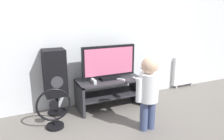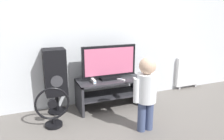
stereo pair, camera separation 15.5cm
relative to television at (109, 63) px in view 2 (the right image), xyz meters
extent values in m
plane|color=slate|center=(0.00, -0.26, -0.72)|extent=(16.00, 16.00, 0.00)
cube|color=silver|center=(0.00, 0.29, 0.58)|extent=(10.00, 0.06, 2.60)
cube|color=#2D2D33|center=(0.00, -0.02, -0.27)|extent=(1.02, 0.47, 0.03)
cube|color=#2D2D33|center=(0.00, -0.02, -0.51)|extent=(0.98, 0.43, 0.02)
cube|color=#2D2D33|center=(-0.49, -0.02, -0.49)|extent=(0.04, 0.47, 0.46)
cube|color=#2D2D33|center=(0.49, -0.02, -0.49)|extent=(0.04, 0.47, 0.46)
cube|color=black|center=(0.00, 0.00, -0.24)|extent=(0.30, 0.20, 0.04)
cube|color=black|center=(0.00, 0.00, 0.03)|extent=(0.86, 0.05, 0.48)
cube|color=#D8668C|center=(0.00, -0.03, 0.03)|extent=(0.79, 0.01, 0.41)
cube|color=white|center=(-0.29, -0.08, -0.23)|extent=(0.04, 0.18, 0.05)
cube|color=#3F8CE5|center=(-0.29, -0.17, -0.23)|extent=(0.03, 0.00, 0.01)
cube|color=white|center=(0.36, -0.20, -0.25)|extent=(0.04, 0.13, 0.02)
cylinder|color=#337FD8|center=(0.36, -0.20, -0.23)|extent=(0.01, 0.01, 0.00)
cube|color=white|center=(0.14, -0.15, -0.25)|extent=(0.10, 0.13, 0.02)
cylinder|color=#337FD8|center=(0.14, -0.15, -0.23)|extent=(0.01, 0.01, 0.00)
cylinder|color=#3F4C72|center=(0.11, -0.86, -0.52)|extent=(0.10, 0.10, 0.40)
cylinder|color=#3F4C72|center=(0.22, -0.86, -0.52)|extent=(0.10, 0.10, 0.40)
cylinder|color=white|center=(0.16, -0.86, -0.14)|extent=(0.24, 0.24, 0.36)
sphere|color=beige|center=(0.16, -0.86, 0.14)|extent=(0.21, 0.21, 0.21)
cylinder|color=white|center=(0.02, -0.86, -0.16)|extent=(0.08, 0.08, 0.30)
cylinder|color=white|center=(0.31, -0.71, -0.01)|extent=(0.08, 0.30, 0.08)
sphere|color=beige|center=(0.31, -0.56, -0.01)|extent=(0.09, 0.09, 0.09)
cube|color=white|center=(0.31, -0.52, -0.01)|extent=(0.03, 0.13, 0.02)
cylinder|color=black|center=(-0.81, 0.10, -0.71)|extent=(0.28, 0.28, 0.02)
cylinder|color=black|center=(-0.81, 0.10, -0.57)|extent=(0.05, 0.05, 0.29)
cube|color=black|center=(-0.81, 0.10, -0.09)|extent=(0.31, 0.28, 0.68)
cylinder|color=#38383D|center=(-0.81, -0.04, -0.19)|extent=(0.17, 0.01, 0.17)
cylinder|color=black|center=(-0.92, -0.33, -0.70)|extent=(0.23, 0.23, 0.04)
cylinder|color=black|center=(-0.92, -0.33, -0.64)|extent=(0.04, 0.04, 0.07)
torus|color=black|center=(-0.92, -0.33, -0.40)|extent=(0.45, 0.03, 0.45)
cylinder|color=black|center=(-0.92, -0.33, -0.40)|extent=(0.12, 0.05, 0.12)
cube|color=white|center=(1.75, 0.22, -0.38)|extent=(0.56, 0.08, 0.56)
cube|color=silver|center=(1.56, 0.22, -0.69)|extent=(0.03, 0.05, 0.06)
cube|color=silver|center=(1.95, 0.22, -0.69)|extent=(0.03, 0.05, 0.06)
camera|label=1|loc=(-1.31, -2.99, 0.77)|focal=35.00mm
camera|label=2|loc=(-1.16, -3.05, 0.77)|focal=35.00mm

